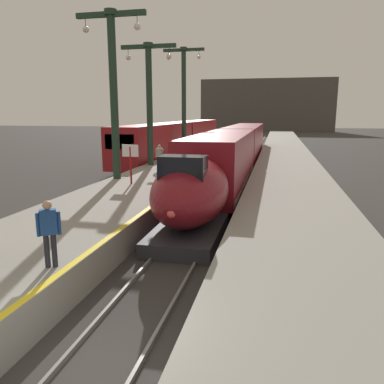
% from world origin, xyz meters
% --- Properties ---
extents(ground_plane, '(260.00, 260.00, 0.00)m').
position_xyz_m(ground_plane, '(0.00, 0.00, 0.00)').
color(ground_plane, '#33302D').
extents(platform_left, '(4.80, 110.00, 1.05)m').
position_xyz_m(platform_left, '(-4.05, 24.75, 0.53)').
color(platform_left, gray).
rests_on(platform_left, ground).
extents(platform_right, '(4.80, 110.00, 1.05)m').
position_xyz_m(platform_right, '(4.05, 24.75, 0.53)').
color(platform_right, gray).
rests_on(platform_right, ground).
extents(platform_left_safety_stripe, '(0.20, 107.80, 0.01)m').
position_xyz_m(platform_left_safety_stripe, '(-1.77, 24.75, 1.05)').
color(platform_left_safety_stripe, yellow).
rests_on(platform_left_safety_stripe, platform_left).
extents(rail_main_left, '(0.08, 110.00, 0.12)m').
position_xyz_m(rail_main_left, '(-0.75, 27.50, 0.06)').
color(rail_main_left, slate).
rests_on(rail_main_left, ground).
extents(rail_main_right, '(0.08, 110.00, 0.12)m').
position_xyz_m(rail_main_right, '(0.75, 27.50, 0.06)').
color(rail_main_right, slate).
rests_on(rail_main_right, ground).
extents(rail_secondary_left, '(0.08, 110.00, 0.12)m').
position_xyz_m(rail_secondary_left, '(-8.85, 27.50, 0.06)').
color(rail_secondary_left, slate).
rests_on(rail_secondary_left, ground).
extents(rail_secondary_right, '(0.08, 110.00, 0.12)m').
position_xyz_m(rail_secondary_right, '(-7.35, 27.50, 0.06)').
color(rail_secondary_right, slate).
rests_on(rail_secondary_right, ground).
extents(highspeed_train_main, '(2.92, 37.49, 3.60)m').
position_xyz_m(highspeed_train_main, '(0.00, 23.69, 1.93)').
color(highspeed_train_main, maroon).
rests_on(highspeed_train_main, ground).
extents(regional_train_adjacent, '(2.85, 36.60, 3.80)m').
position_xyz_m(regional_train_adjacent, '(-8.10, 38.63, 2.13)').
color(regional_train_adjacent, maroon).
rests_on(regional_train_adjacent, ground).
extents(station_column_mid, '(4.00, 0.68, 9.22)m').
position_xyz_m(station_column_mid, '(-5.90, 14.85, 6.60)').
color(station_column_mid, '#1E3828').
rests_on(station_column_mid, platform_left).
extents(station_column_far, '(4.00, 0.68, 8.57)m').
position_xyz_m(station_column_far, '(-5.90, 21.01, 6.25)').
color(station_column_far, '#1E3828').
rests_on(station_column_far, platform_left).
extents(station_column_distant, '(4.00, 0.68, 9.92)m').
position_xyz_m(station_column_distant, '(-5.90, 31.45, 6.97)').
color(station_column_distant, '#1E3828').
rests_on(station_column_distant, platform_left).
extents(passenger_near_edge, '(0.51, 0.38, 1.69)m').
position_xyz_m(passenger_near_edge, '(-2.17, 2.26, 2.04)').
color(passenger_near_edge, '#23232D').
rests_on(passenger_near_edge, platform_left).
extents(passenger_far_waiting, '(0.56, 0.28, 1.69)m').
position_xyz_m(passenger_far_waiting, '(-4.49, 18.70, 2.04)').
color(passenger_far_waiting, '#23232D').
rests_on(passenger_far_waiting, platform_left).
extents(departure_info_board, '(0.90, 0.10, 2.12)m').
position_xyz_m(departure_info_board, '(-4.43, 13.36, 2.56)').
color(departure_info_board, maroon).
rests_on(departure_info_board, platform_left).
extents(terminus_back_wall, '(36.00, 2.00, 14.00)m').
position_xyz_m(terminus_back_wall, '(0.00, 102.00, 7.00)').
color(terminus_back_wall, '#4C4742').
rests_on(terminus_back_wall, ground).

